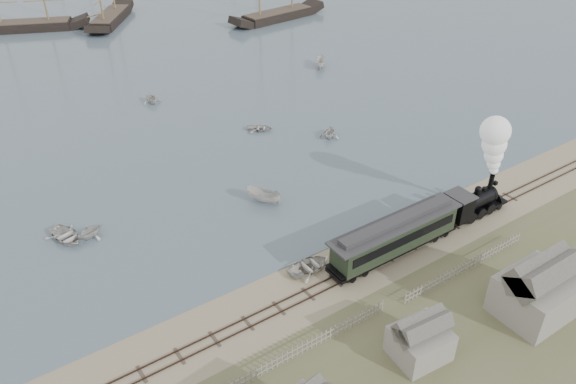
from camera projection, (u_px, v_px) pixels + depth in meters
ground at (304, 277)px, 49.87m from camera, size 600.00×600.00×0.00m
rail_track at (318, 289)px, 48.46m from camera, size 120.00×1.80×0.16m
picket_fence_west at (288, 361)px, 41.94m from camera, size 19.00×0.10×1.20m
picket_fence_east at (465, 271)px, 50.54m from camera, size 15.00×0.10×1.20m
shed_mid at (418, 355)px, 42.47m from camera, size 4.00×3.50×3.60m
shed_right at (531, 312)px, 46.26m from camera, size 6.00×5.00×5.10m
locomotive at (488, 173)px, 55.84m from camera, size 8.20×3.06×10.22m
passenger_coach at (395, 235)px, 51.44m from camera, size 14.30×2.76×3.47m
beached_dinghy at (309, 266)px, 50.45m from camera, size 3.07×4.28×0.88m
rowboat_0 at (66, 236)px, 54.08m from camera, size 4.93×4.06×0.89m
rowboat_1 at (90, 231)px, 54.27m from camera, size 3.12×3.36×1.45m
rowboat_2 at (264, 196)px, 59.28m from camera, size 4.25×3.52×1.57m
rowboat_3 at (260, 128)px, 73.84m from camera, size 3.99×4.16×0.70m
rowboat_4 at (330, 132)px, 71.95m from camera, size 3.83×3.91×1.56m
rowboat_5 at (320, 63)px, 93.28m from camera, size 4.07×3.78×1.56m
rowboat_7 at (151, 98)px, 81.01m from camera, size 3.31×2.92×1.63m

